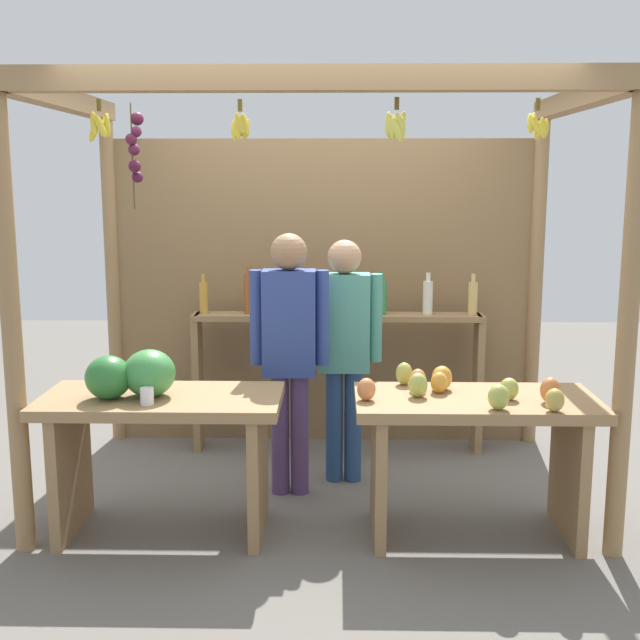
# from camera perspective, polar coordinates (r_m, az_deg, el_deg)

# --- Properties ---
(ground_plane) EXTENTS (12.00, 12.00, 0.00)m
(ground_plane) POSITION_cam_1_polar(r_m,az_deg,el_deg) (5.23, 0.04, -11.72)
(ground_plane) COLOR slate
(ground_plane) RESTS_ON ground
(market_stall) EXTENTS (3.22, 1.96, 2.47)m
(market_stall) POSITION_cam_1_polar(r_m,az_deg,el_deg) (5.33, 0.11, 4.50)
(market_stall) COLOR #99754C
(market_stall) RESTS_ON ground
(fruit_counter_left) EXTENTS (1.30, 0.64, 1.04)m
(fruit_counter_left) POSITION_cam_1_polar(r_m,az_deg,el_deg) (4.46, -11.71, -7.03)
(fruit_counter_left) COLOR #99754C
(fruit_counter_left) RESTS_ON ground
(fruit_counter_right) EXTENTS (1.30, 0.64, 0.92)m
(fruit_counter_right) POSITION_cam_1_polar(r_m,az_deg,el_deg) (4.44, 10.90, -7.84)
(fruit_counter_right) COLOR #99754C
(fruit_counter_right) RESTS_ON ground
(bottle_shelf_unit) EXTENTS (2.06, 0.22, 1.35)m
(bottle_shelf_unit) POSITION_cam_1_polar(r_m,az_deg,el_deg) (5.67, 1.31, -1.53)
(bottle_shelf_unit) COLOR #99754C
(bottle_shelf_unit) RESTS_ON ground
(vendor_man) EXTENTS (0.48, 0.22, 1.62)m
(vendor_man) POSITION_cam_1_polar(r_m,az_deg,el_deg) (4.84, -2.21, -1.46)
(vendor_man) COLOR #543C6E
(vendor_man) RESTS_ON ground
(vendor_woman) EXTENTS (0.48, 0.21, 1.57)m
(vendor_woman) POSITION_cam_1_polar(r_m,az_deg,el_deg) (5.06, 1.73, -1.40)
(vendor_woman) COLOR navy
(vendor_woman) RESTS_ON ground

